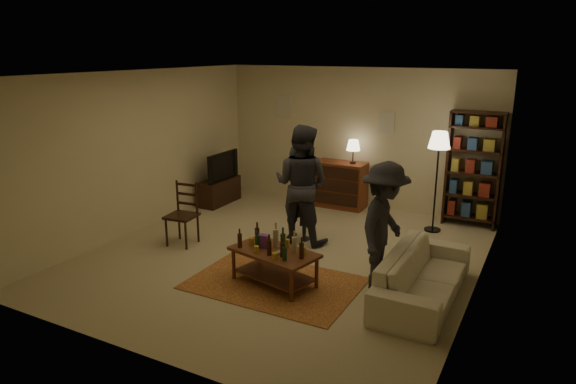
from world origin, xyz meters
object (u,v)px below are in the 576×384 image
Objects in this scene: person_left at (299,192)px; person_by_sofa at (384,226)px; person_right at (301,185)px; floor_lamp at (439,147)px; coffee_table at (274,255)px; dresser at (340,183)px; sofa at (423,276)px; tv_stand at (219,185)px; bookshelf at (473,168)px; dining_chair at (184,211)px.

person_by_sofa is (1.77, -1.09, 0.05)m from person_left.
floor_lamp is at bearing -140.91° from person_right.
person_by_sofa is at bearing 157.47° from person_left.
coffee_table is 3.54m from floor_lamp.
dresser is 3.58m from person_by_sofa.
coffee_table is 1.92m from sofa.
sofa is (4.64, -2.20, -0.08)m from tv_stand.
person_by_sofa is at bearing -27.53° from tv_stand.
sofa is 1.09× the size of person_right.
dresser is (-0.54, 3.62, 0.06)m from coffee_table.
person_right is at bearing -139.82° from floor_lamp.
bookshelf is 1.17× the size of floor_lamp.
dining_chair is at bearing 162.66° from coffee_table.
floor_lamp is at bearing 9.80° from sofa.
tv_stand is 2.43m from dresser.
floor_lamp reaches higher than coffee_table.
sofa is at bearing 153.37° from person_right.
bookshelf reaches higher than coffee_table.
coffee_table is at bearing 114.09° from person_by_sofa.
person_right is at bearing 59.41° from person_by_sofa.
person_by_sofa is (-0.60, -3.11, -0.19)m from bookshelf.
person_left reaches higher than sofa.
person_by_sofa reaches higher than coffee_table.
person_left is at bearing 106.00° from coffee_table.
dining_chair is 3.32m from person_by_sofa.
dresser reaches higher than tv_stand.
tv_stand is at bearing -168.20° from bookshelf.
coffee_table is at bearing -81.46° from dresser.
dining_chair is 0.59× the size of floor_lamp.
dresser is 0.79× the size of floor_lamp.
person_right is at bearing 24.40° from dining_chair.
floor_lamp is (1.95, -0.54, 0.99)m from dresser.
person_by_sofa is at bearing -58.86° from dresser.
person_right reaches higher than person_by_sofa.
sofa is at bearing -25.34° from tv_stand.
dining_chair reaches higher than coffee_table.
floor_lamp is 0.83× the size of sofa.
dining_chair is 0.49× the size of sofa.
person_left is at bearing 63.58° from sofa.
floor_lamp reaches higher than dining_chair.
dining_chair is 2.23m from tv_stand.
person_by_sofa is at bearing -92.45° from floor_lamp.
person_by_sofa is (3.30, -0.05, 0.30)m from dining_chair.
bookshelf is 0.97× the size of sofa.
tv_stand reaches higher than coffee_table.
sofa is at bearing -90.82° from bookshelf.
person_left is at bearing 58.63° from person_by_sofa.
person_right is (1.62, 0.95, 0.42)m from dining_chair.
person_by_sofa is (1.68, -1.00, -0.11)m from person_right.
floor_lamp is 2.86m from sofa.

